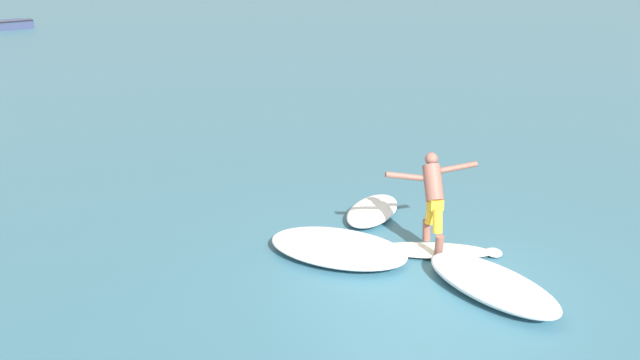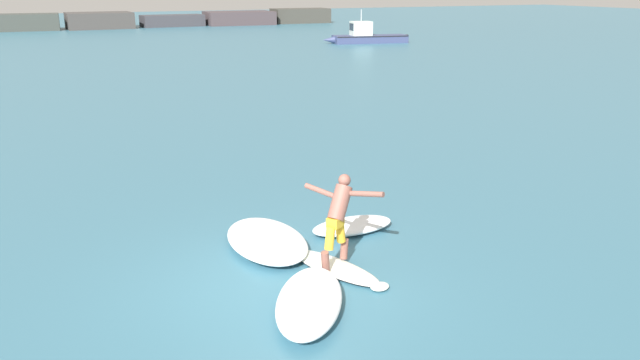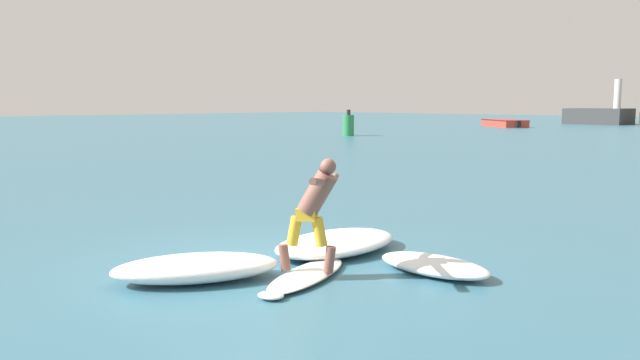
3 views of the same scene
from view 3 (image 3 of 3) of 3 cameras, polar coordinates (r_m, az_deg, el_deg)
The scene contains 8 objects.
ground_plane at distance 9.04m, azimuth -6.59°, elevation -7.71°, with size 200.00×200.00×0.00m, color #376B80.
surfboard at distance 8.28m, azimuth -1.32°, elevation -8.73°, with size 1.23×2.09×0.23m.
surfer at distance 8.08m, azimuth -0.45°, elevation -2.38°, with size 1.01×1.28×1.50m.
small_boat_offshore at distance 61.86m, azimuth 16.44°, elevation 5.05°, with size 6.22×5.32×0.68m.
channel_marker_buoy at distance 43.11m, azimuth 2.62°, elevation 5.05°, with size 0.76×0.76×1.79m.
wave_foam_at_tail at distance 9.69m, azimuth 1.50°, elevation -5.77°, with size 1.31×2.26×0.29m.
wave_foam_at_nose at distance 8.67m, azimuth 10.35°, elevation -7.67°, with size 1.67×0.83×0.22m.
wave_foam_beside at distance 8.32m, azimuth -11.26°, elevation -7.89°, with size 1.89×2.33×0.34m.
Camera 3 is at (6.86, -5.41, 2.31)m, focal length 35.00 mm.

